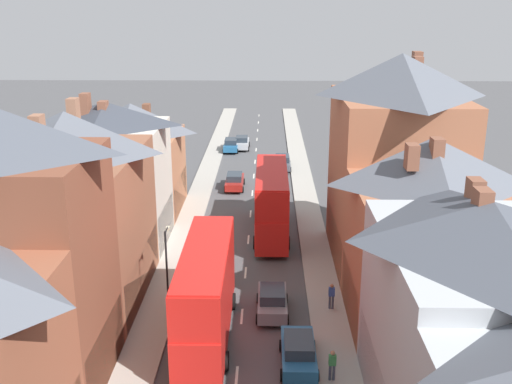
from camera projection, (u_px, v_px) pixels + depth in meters
pavement_left at (195, 205)px, 54.51m from camera, size 2.20×104.00×0.14m
pavement_right at (307, 206)px, 54.31m from camera, size 2.20×104.00×0.14m
centre_line_dashes at (251, 214)px, 52.52m from camera, size 0.14×97.80×0.01m
terrace_row_left at (23, 260)px, 28.55m from camera, size 8.00×53.62×14.03m
terrace_row_right at (464, 279)px, 26.41m from camera, size 8.00×43.53×14.59m
double_decker_bus_lead at (206, 292)px, 32.27m from camera, size 2.74×10.80×5.30m
double_decker_bus_mid_street at (271, 201)px, 47.07m from camera, size 2.74×10.80×5.30m
car_near_blue at (282, 162)px, 66.38m from camera, size 1.90×4.56×1.62m
car_parked_left_a at (272, 301)px, 35.45m from camera, size 1.90×4.12×1.67m
car_parked_right_a at (242, 143)px, 75.57m from camera, size 1.90×4.22×1.64m
car_mid_black at (231, 145)px, 74.50m from camera, size 1.90×4.49×1.60m
car_parked_left_b at (235, 181)px, 59.43m from camera, size 1.90×4.46×1.58m
car_mid_white at (299, 352)px, 30.30m from camera, size 1.90×4.27×1.64m
pedestrian_near_right at (332, 364)px, 28.93m from camera, size 0.36×0.22×1.61m
pedestrian_mid_left at (332, 295)px, 35.74m from camera, size 0.36×0.22×1.61m
street_lamp at (167, 267)px, 34.27m from camera, size 0.20×1.12×5.50m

